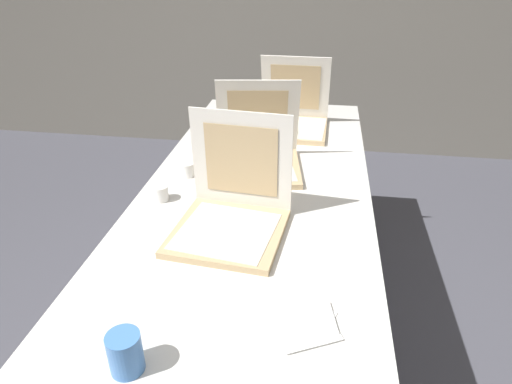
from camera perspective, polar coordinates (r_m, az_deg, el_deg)
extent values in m
cube|color=silver|center=(1.75, 0.13, 0.37)|extent=(0.86, 2.13, 0.03)
cylinder|color=gray|center=(2.86, -4.13, 3.60)|extent=(0.04, 0.04, 0.72)
cylinder|color=gray|center=(2.80, 10.50, 2.61)|extent=(0.04, 0.04, 0.72)
cube|color=tan|center=(1.45, -3.55, -5.15)|extent=(0.37, 0.37, 0.02)
cube|color=silver|center=(1.44, -3.78, -4.92)|extent=(0.33, 0.33, 0.00)
cube|color=white|center=(1.50, -1.87, 4.07)|extent=(0.34, 0.05, 0.34)
cube|color=tan|center=(1.49, -1.92, 3.98)|extent=(0.25, 0.04, 0.25)
cube|color=tan|center=(1.86, 0.24, 3.05)|extent=(0.39, 0.39, 0.02)
cube|color=silver|center=(1.85, 0.11, 3.26)|extent=(0.35, 0.35, 0.00)
cube|color=white|center=(1.91, 0.24, 9.50)|extent=(0.35, 0.14, 0.33)
cube|color=tan|center=(1.91, 0.21, 9.49)|extent=(0.25, 0.10, 0.24)
cube|color=#EAC156|center=(1.83, 0.86, 3.17)|extent=(0.10, 0.13, 0.01)
cube|color=tan|center=(1.87, 1.78, 3.85)|extent=(0.07, 0.05, 0.02)
sphere|color=#2D6628|center=(1.82, 0.86, 3.32)|extent=(0.02, 0.02, 0.02)
cube|color=tan|center=(2.28, 4.52, 7.93)|extent=(0.35, 0.35, 0.02)
cube|color=silver|center=(2.28, 4.73, 8.20)|extent=(0.33, 0.33, 0.00)
cube|color=white|center=(2.35, 5.00, 13.01)|extent=(0.34, 0.11, 0.33)
cube|color=tan|center=(2.34, 4.99, 13.01)|extent=(0.25, 0.07, 0.24)
cube|color=#E5B74C|center=(2.24, 4.13, 8.00)|extent=(0.09, 0.13, 0.01)
cube|color=tan|center=(2.29, 4.05, 8.60)|extent=(0.08, 0.04, 0.02)
sphere|color=red|center=(2.25, 4.48, 8.37)|extent=(0.02, 0.02, 0.02)
cylinder|color=white|center=(1.67, -11.99, -0.16)|extent=(0.06, 0.06, 0.06)
cylinder|color=white|center=(2.11, -4.95, 6.60)|extent=(0.06, 0.06, 0.06)
cylinder|color=white|center=(1.83, -8.72, 2.79)|extent=(0.06, 0.06, 0.06)
cylinder|color=#477FCC|center=(1.07, -16.20, -18.94)|extent=(0.08, 0.08, 0.10)
cube|color=white|center=(1.17, 6.27, -15.76)|extent=(0.16, 0.16, 0.00)
cube|color=white|center=(1.15, 6.04, -16.38)|extent=(0.19, 0.19, 0.00)
cube|color=white|center=(1.17, 7.04, -15.55)|extent=(0.13, 0.13, 0.00)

